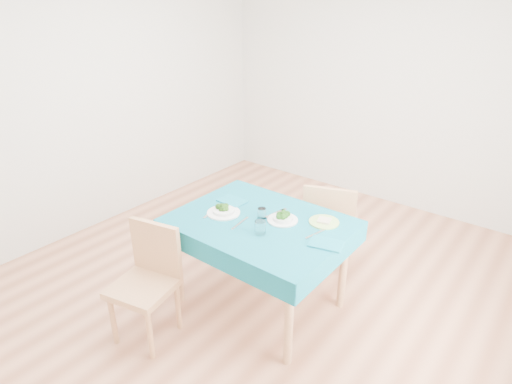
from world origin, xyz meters
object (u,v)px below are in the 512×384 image
Objects in this scene: bowl_far at (283,217)px; side_plate at (324,222)px; bowl_near at (223,209)px; chair_far at (331,211)px; chair_near at (142,278)px; table at (260,264)px.

bowl_far is 0.30m from side_plate.
bowl_near is 1.15× the size of side_plate.
bowl_far is at bearing -147.20° from side_plate.
bowl_near reaches higher than bowl_far.
bowl_near is at bearing 43.80° from chair_far.
chair_near reaches higher than bowl_near.
bowl_near is (-0.29, -0.08, 0.42)m from table.
chair_far reaches higher than bowl_near.
table is 0.87m from chair_far.
side_plate is at bearing 91.92° from chair_far.
bowl_near is at bearing -164.32° from table.
chair_near is 0.78m from bowl_near.
bowl_far is at bearing 23.55° from bowl_near.
table is 0.61m from side_plate.
chair_far is 4.94× the size of side_plate.
chair_near reaches higher than table.
bowl_near is (-0.44, -0.92, 0.25)m from chair_far.
chair_far is at bearing 88.66° from bowl_far.
table is 0.90m from chair_near.
table is at bearing -142.02° from bowl_far.
table is at bearing 15.68° from bowl_near.
table is 1.15× the size of chair_far.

